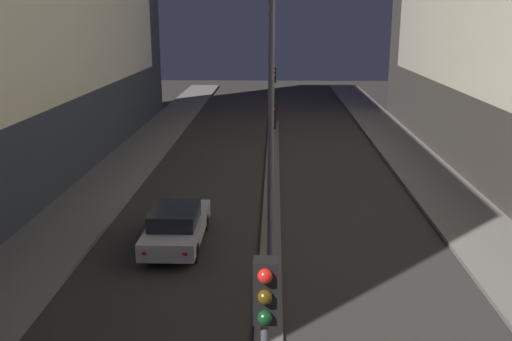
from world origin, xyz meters
The scene contains 6 objects.
median_strip centered at (0.00, 19.85, 0.05)m, with size 0.71×37.70×0.10m.
traffic_light_near centered at (0.00, 4.13, 3.38)m, with size 0.32×0.42×4.46m.
traffic_light_mid centered at (0.00, 17.64, 3.38)m, with size 0.32×0.42×4.46m.
traffic_light_far centered at (0.00, 32.15, 3.38)m, with size 0.32×0.42×4.46m.
street_lamp centered at (0.00, 12.35, 6.40)m, with size 0.56×0.56×9.09m.
car_left_lane centered at (-3.22, 15.35, 0.73)m, with size 1.79×4.53×1.43m.
Camera 1 is at (0.11, -2.77, 7.68)m, focal length 40.00 mm.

